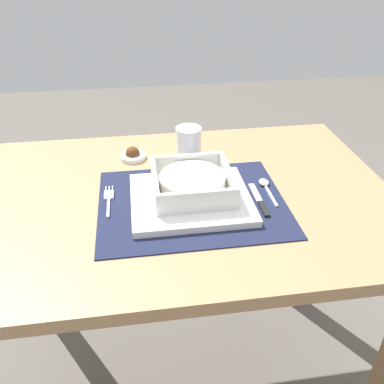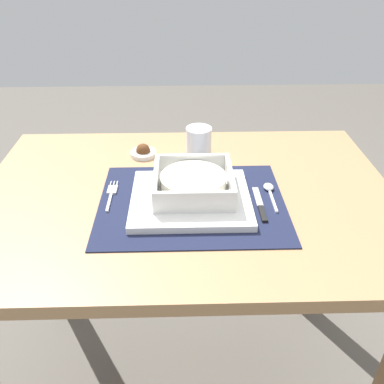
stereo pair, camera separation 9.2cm
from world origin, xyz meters
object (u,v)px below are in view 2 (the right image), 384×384
object	(u,v)px
condiment_saucer	(143,152)
porridge_bowl	(193,183)
spoon	(269,190)
butter_knife	(260,206)
fork	(111,193)
drinking_glass	(199,144)
dining_table	(187,228)

from	to	relation	value
condiment_saucer	porridge_bowl	bearing A→B (deg)	-59.06
spoon	butter_knife	size ratio (longest dim) A/B	0.86
fork	drinking_glass	world-z (taller)	drinking_glass
spoon	butter_knife	world-z (taller)	spoon
dining_table	butter_knife	size ratio (longest dim) A/B	7.34
dining_table	butter_knife	xyz separation A→B (m)	(0.16, -0.07, 0.11)
butter_knife	drinking_glass	distance (m)	0.29
fork	condiment_saucer	bearing A→B (deg)	69.40
butter_knife	drinking_glass	xyz separation A→B (m)	(-0.13, 0.26, 0.03)
fork	dining_table	bearing A→B (deg)	-2.20
condiment_saucer	dining_table	bearing A→B (deg)	-59.10
dining_table	porridge_bowl	bearing A→B (deg)	-58.76
condiment_saucer	spoon	bearing A→B (deg)	-32.74
spoon	condiment_saucer	size ratio (longest dim) A/B	1.65
spoon	drinking_glass	bearing A→B (deg)	130.48
butter_knife	drinking_glass	bearing A→B (deg)	115.57
porridge_bowl	fork	size ratio (longest dim) A/B	1.38
dining_table	porridge_bowl	xyz separation A→B (m)	(0.01, -0.02, 0.14)
dining_table	fork	distance (m)	0.21
fork	spoon	size ratio (longest dim) A/B	1.10
porridge_bowl	drinking_glass	world-z (taller)	drinking_glass
butter_knife	drinking_glass	world-z (taller)	drinking_glass
fork	spoon	distance (m)	0.37
dining_table	condiment_saucer	distance (m)	0.26
dining_table	butter_knife	distance (m)	0.21
spoon	butter_knife	distance (m)	0.07
butter_knife	spoon	bearing A→B (deg)	62.36
dining_table	drinking_glass	size ratio (longest dim) A/B	11.85
dining_table	porridge_bowl	world-z (taller)	porridge_bowl
spoon	butter_knife	bearing A→B (deg)	-115.99
porridge_bowl	dining_table	bearing A→B (deg)	121.24
drinking_glass	porridge_bowl	bearing A→B (deg)	-95.77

